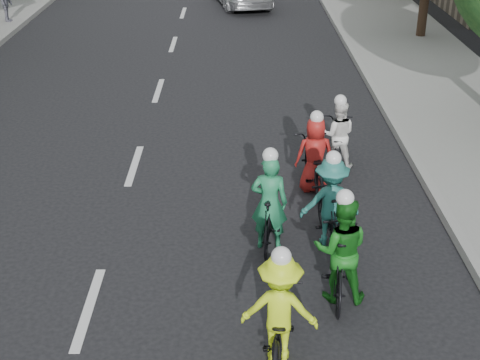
{
  "coord_description": "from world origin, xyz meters",
  "views": [
    {
      "loc": [
        2.2,
        -8.05,
        6.11
      ],
      "look_at": [
        2.26,
        2.26,
        1.0
      ],
      "focal_mm": 50.0,
      "sensor_mm": 36.0,
      "label": 1
    }
  ],
  "objects_px": {
    "cyclist_2": "(314,162)",
    "cyclist_5": "(269,212)",
    "cyclist_1": "(340,256)",
    "cyclist_4": "(279,317)",
    "spectator_0": "(6,0)",
    "cyclist_0": "(330,207)",
    "cyclist_3": "(337,140)"
  },
  "relations": [
    {
      "from": "cyclist_1",
      "to": "cyclist_2",
      "type": "height_order",
      "value": "cyclist_1"
    },
    {
      "from": "cyclist_2",
      "to": "cyclist_3",
      "type": "height_order",
      "value": "cyclist_2"
    },
    {
      "from": "cyclist_4",
      "to": "spectator_0",
      "type": "bearing_deg",
      "value": -56.07
    },
    {
      "from": "cyclist_2",
      "to": "cyclist_1",
      "type": "bearing_deg",
      "value": 85.86
    },
    {
      "from": "cyclist_2",
      "to": "cyclist_4",
      "type": "height_order",
      "value": "cyclist_4"
    },
    {
      "from": "spectator_0",
      "to": "cyclist_0",
      "type": "bearing_deg",
      "value": -151.04
    },
    {
      "from": "cyclist_4",
      "to": "cyclist_1",
      "type": "bearing_deg",
      "value": -118.52
    },
    {
      "from": "cyclist_1",
      "to": "cyclist_5",
      "type": "xyz_separation_m",
      "value": [
        -0.99,
        1.45,
        -0.06
      ]
    },
    {
      "from": "cyclist_2",
      "to": "cyclist_4",
      "type": "relative_size",
      "value": 1.11
    },
    {
      "from": "cyclist_3",
      "to": "cyclist_0",
      "type": "bearing_deg",
      "value": 87.9
    },
    {
      "from": "cyclist_0",
      "to": "cyclist_2",
      "type": "xyz_separation_m",
      "value": [
        -0.05,
        2.01,
        -0.08
      ]
    },
    {
      "from": "cyclist_2",
      "to": "spectator_0",
      "type": "xyz_separation_m",
      "value": [
        -10.31,
        14.0,
        0.37
      ]
    },
    {
      "from": "cyclist_0",
      "to": "cyclist_3",
      "type": "relative_size",
      "value": 0.92
    },
    {
      "from": "cyclist_5",
      "to": "cyclist_1",
      "type": "bearing_deg",
      "value": 131.07
    },
    {
      "from": "cyclist_4",
      "to": "cyclist_3",
      "type": "bearing_deg",
      "value": -97.1
    },
    {
      "from": "cyclist_1",
      "to": "cyclist_4",
      "type": "bearing_deg",
      "value": 60.24
    },
    {
      "from": "cyclist_1",
      "to": "spectator_0",
      "type": "bearing_deg",
      "value": -53.16
    },
    {
      "from": "cyclist_3",
      "to": "spectator_0",
      "type": "distance_m",
      "value": 16.9
    },
    {
      "from": "cyclist_4",
      "to": "spectator_0",
      "type": "distance_m",
      "value": 21.1
    },
    {
      "from": "cyclist_3",
      "to": "cyclist_1",
      "type": "bearing_deg",
      "value": 90.62
    },
    {
      "from": "cyclist_2",
      "to": "cyclist_3",
      "type": "bearing_deg",
      "value": -123.15
    },
    {
      "from": "cyclist_1",
      "to": "cyclist_3",
      "type": "relative_size",
      "value": 1.01
    },
    {
      "from": "cyclist_0",
      "to": "cyclist_5",
      "type": "relative_size",
      "value": 0.94
    },
    {
      "from": "cyclist_4",
      "to": "cyclist_5",
      "type": "relative_size",
      "value": 0.93
    },
    {
      "from": "cyclist_5",
      "to": "cyclist_2",
      "type": "bearing_deg",
      "value": -108.01
    },
    {
      "from": "cyclist_0",
      "to": "cyclist_4",
      "type": "height_order",
      "value": "cyclist_0"
    },
    {
      "from": "cyclist_2",
      "to": "cyclist_5",
      "type": "bearing_deg",
      "value": 60.97
    },
    {
      "from": "cyclist_0",
      "to": "cyclist_1",
      "type": "height_order",
      "value": "cyclist_1"
    },
    {
      "from": "cyclist_5",
      "to": "spectator_0",
      "type": "distance_m",
      "value": 18.63
    },
    {
      "from": "cyclist_1",
      "to": "cyclist_5",
      "type": "bearing_deg",
      "value": -49.34
    },
    {
      "from": "cyclist_0",
      "to": "cyclist_4",
      "type": "xyz_separation_m",
      "value": [
        -1.03,
        -2.91,
        -0.04
      ]
    },
    {
      "from": "cyclist_0",
      "to": "cyclist_3",
      "type": "distance_m",
      "value": 3.16
    }
  ]
}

